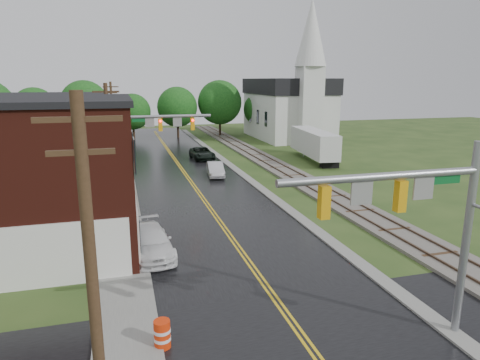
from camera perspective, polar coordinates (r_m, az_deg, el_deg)
name	(u,v)px	position (r m, az deg, el deg)	size (l,w,h in m)	color
main_road	(189,179)	(41.06, -6.86, 0.17)	(10.00, 90.00, 0.02)	black
cross_road	(317,358)	(15.94, 10.26, -22.30)	(60.00, 9.00, 0.02)	black
curb_right	(230,166)	(46.90, -1.28, 1.90)	(0.80, 70.00, 0.12)	gray
sidewalk_left	(122,197)	(35.77, -15.46, -2.18)	(2.40, 50.00, 0.12)	gray
yellow_house	(56,159)	(36.42, -23.36, 2.64)	(8.00, 7.00, 6.40)	tan
darkred_building	(80,152)	(45.29, -20.56, 3.48)	(7.00, 6.00, 4.40)	#3F0F0C
church	(291,102)	(68.50, 6.80, 10.31)	(10.40, 18.40, 20.00)	silver
railroad	(270,163)	(48.20, 4.03, 2.31)	(3.20, 80.00, 0.30)	#59544C
traffic_signal_near	(418,210)	(15.51, 22.69, -3.68)	(7.34, 0.30, 7.20)	gray
traffic_signal_far	(152,131)	(36.89, -11.70, 6.36)	(7.34, 0.43, 7.20)	gray
utility_pole_a	(92,281)	(10.60, -19.10, -12.59)	(1.80, 0.28, 9.00)	#382616
utility_pole_b	(109,144)	(31.89, -17.01, 4.56)	(1.80, 0.28, 9.00)	#382616
utility_pole_c	(113,118)	(53.76, -16.61, 7.89)	(1.80, 0.28, 9.00)	#382616
tree_left_c	(43,125)	(50.31, -24.73, 6.67)	(6.00, 6.00, 7.65)	black
tree_left_e	(95,117)	(55.71, -18.71, 8.01)	(6.40, 6.40, 8.16)	black
suv_dark	(202,153)	(50.86, -5.07, 3.55)	(2.34, 5.08, 1.41)	black
sedan_silver	(215,169)	(41.70, -3.31, 1.42)	(1.46, 4.19, 1.38)	silver
pickup_white	(150,242)	(23.63, -11.87, -8.06)	(2.08, 5.13, 1.49)	white
semi_trailer	(314,143)	(50.20, 9.84, 4.92)	(3.54, 11.09, 3.53)	black
construction_barrel	(162,334)	(16.14, -10.33, -19.58)	(0.58, 0.58, 1.04)	red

